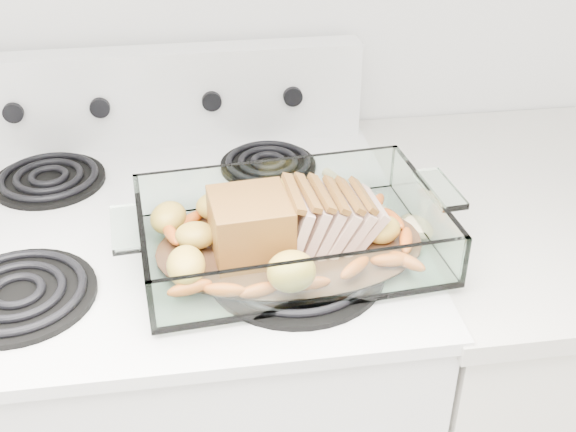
{
  "coord_description": "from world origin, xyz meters",
  "views": [
    {
      "loc": [
        0.06,
        0.68,
        1.55
      ],
      "look_at": [
        0.19,
        1.56,
        0.99
      ],
      "focal_mm": 45.0,
      "sensor_mm": 36.0,
      "label": 1
    }
  ],
  "objects": [
    {
      "name": "wooden_spoon",
      "position": [
        0.36,
        1.61,
        0.94
      ],
      "size": [
        0.14,
        0.24,
        0.02
      ],
      "rotation": [
        0.0,
        0.0,
        0.43
      ],
      "color": "beige",
      "rests_on": "electric_range"
    },
    {
      "name": "electric_range",
      "position": [
        0.0,
        1.66,
        0.48
      ],
      "size": [
        0.78,
        0.7,
        1.12
      ],
      "color": "white",
      "rests_on": "ground"
    },
    {
      "name": "baking_dish",
      "position": [
        0.19,
        1.54,
        0.97
      ],
      "size": [
        0.42,
        0.28,
        0.08
      ],
      "rotation": [
        0.0,
        0.0,
        0.09
      ],
      "color": "silver",
      "rests_on": "electric_range"
    },
    {
      "name": "roast_vegetables",
      "position": [
        0.18,
        1.58,
        0.97
      ],
      "size": [
        0.37,
        0.2,
        0.05
      ],
      "rotation": [
        0.0,
        0.0,
        0.32
      ],
      "color": "#CF591E",
      "rests_on": "baking_dish"
    },
    {
      "name": "counter_right",
      "position": [
        0.67,
        1.66,
        0.47
      ],
      "size": [
        0.58,
        0.68,
        0.93
      ],
      "color": "white",
      "rests_on": "ground"
    },
    {
      "name": "pork_roast",
      "position": [
        0.17,
        1.54,
        0.99
      ],
      "size": [
        0.25,
        0.11,
        0.09
      ],
      "rotation": [
        0.0,
        0.0,
        -0.11
      ],
      "color": "brown",
      "rests_on": "baking_dish"
    }
  ]
}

